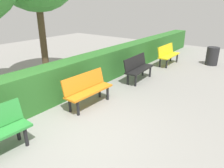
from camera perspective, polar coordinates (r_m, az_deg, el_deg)
ground_plane at (r=4.65m, az=-9.62°, el=-13.26°), size 22.86×22.86×0.00m
bench_yellow at (r=9.77m, az=14.79°, el=7.86°), size 1.48×0.46×0.86m
bench_black at (r=7.51m, az=7.00°, el=4.53°), size 1.47×0.53×0.86m
bench_orange at (r=5.65m, az=-6.64°, el=-1.14°), size 1.45×0.51×0.86m
hedge_row at (r=6.28m, az=-13.19°, el=1.03°), size 18.86×0.64×1.02m
trash_bin at (r=10.40m, az=25.36°, el=6.81°), size 0.51×0.51×0.79m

